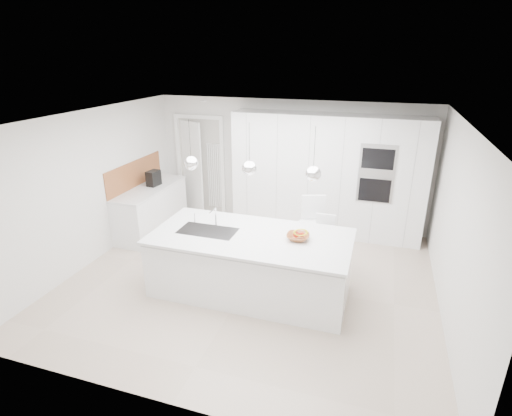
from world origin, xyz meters
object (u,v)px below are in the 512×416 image
(fruit_bowl, at_px, (298,237))
(island_base, at_px, (250,266))
(bar_stool_right, at_px, (323,246))
(espresso_machine, at_px, (154,178))
(bar_stool_left, at_px, (310,234))

(fruit_bowl, bearing_deg, island_base, -170.34)
(island_base, distance_m, bar_stool_right, 1.26)
(espresso_machine, bearing_deg, bar_stool_right, -6.77)
(espresso_machine, relative_size, bar_stool_right, 0.30)
(fruit_bowl, distance_m, bar_stool_right, 0.90)
(island_base, height_order, espresso_machine, espresso_machine)
(fruit_bowl, distance_m, espresso_machine, 3.55)
(bar_stool_left, relative_size, bar_stool_right, 1.24)
(island_base, xyz_separation_m, bar_stool_left, (0.70, 0.98, 0.17))
(fruit_bowl, relative_size, bar_stool_right, 0.33)
(bar_stool_left, height_order, bar_stool_right, bar_stool_left)
(bar_stool_left, bearing_deg, island_base, -143.36)
(espresso_machine, bearing_deg, fruit_bowl, -19.29)
(bar_stool_right, bearing_deg, island_base, -136.47)
(island_base, relative_size, fruit_bowl, 8.78)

